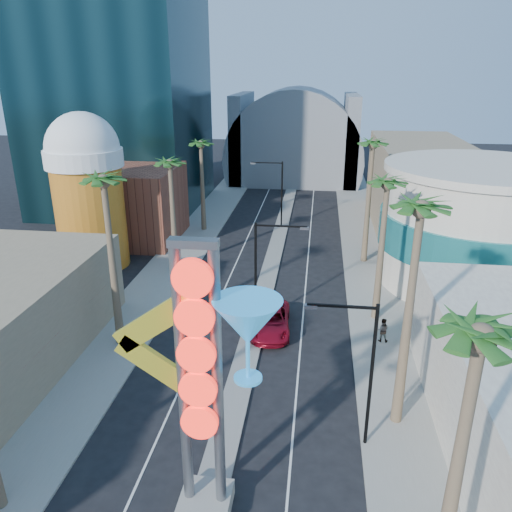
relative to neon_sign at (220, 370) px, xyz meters
The scene contains 22 objects.
sidewalk_west 34.43m from the neon_sign, 107.85° to the left, with size 5.00×100.00×0.15m, color gray.
sidewalk_east 33.97m from the neon_sign, 74.84° to the left, with size 5.00×100.00×0.15m, color gray.
median 35.79m from the neon_sign, 91.33° to the left, with size 1.60×84.00×0.15m, color gray.
hotel_tower 56.91m from the neon_sign, 114.95° to the left, with size 20.00×20.00×50.00m, color black.
brick_filler_west 39.01m from the neon_sign, 115.64° to the left, with size 10.00×10.00×8.00m, color brown.
filler_east 47.58m from the neon_sign, 71.37° to the left, with size 10.00×20.00×10.00m, color #8B765A.
beer_mug 32.39m from the neon_sign, 123.38° to the left, with size 7.00×7.00×14.50m.
turquoise_building 32.10m from the neon_sign, 57.56° to the left, with size 16.60×16.60×10.60m.
canopy 69.11m from the neon_sign, 90.68° to the left, with size 22.00×16.00×22.00m.
neon_sign is the anchor object (origin of this frame).
streetlight_0 17.21m from the neon_sign, 90.90° to the left, with size 3.79×0.25×8.00m.
streetlight_1 41.13m from the neon_sign, 91.90° to the left, with size 3.79×0.25×8.00m.
streetlight_2 8.15m from the neon_sign, 40.46° to the left, with size 3.45×0.25×8.00m.
palm_1 16.70m from the neon_sign, 126.98° to the left, with size 2.40×2.40×12.70m.
palm_2 28.85m from the neon_sign, 109.95° to the left, with size 2.40×2.40×11.20m.
palm_3 40.31m from the neon_sign, 104.11° to the left, with size 2.40×2.40×11.20m.
palm_4 9.23m from the neon_sign, 19.89° to the right, with size 2.40×2.40×12.20m.
palm_5 11.50m from the neon_sign, 40.70° to the left, with size 2.40×2.40×13.20m.
palm_6 20.89m from the neon_sign, 66.74° to the left, with size 2.40×2.40×11.70m.
palm_7 32.29m from the neon_sign, 75.23° to the left, with size 2.40×2.40×12.70m.
red_pickup 17.43m from the neon_sign, 88.64° to the left, with size 2.78×6.04×1.68m, color maroon.
pedestrian_b 18.62m from the neon_sign, 61.74° to the left, with size 0.85×0.66×1.74m, color gray.
Camera 1 is at (4.27, -13.02, 18.18)m, focal length 35.00 mm.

